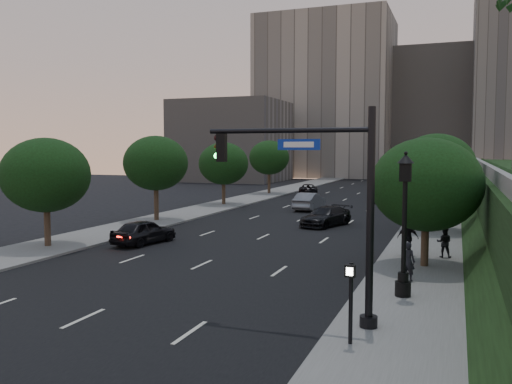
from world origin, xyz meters
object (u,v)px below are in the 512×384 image
at_px(sedan_near_left, 144,232).
at_px(traffic_signal_mast, 335,214).
at_px(street_lamp, 404,231).
at_px(sedan_near_right, 326,216).
at_px(sedan_far_left, 308,189).
at_px(sedan_mid_left, 309,201).
at_px(sedan_far_right, 382,195).
at_px(pedestrian_a, 408,261).
at_px(pedestrian_c, 408,238).
at_px(pedestrian_b, 444,242).

bearing_deg(sedan_near_left, traffic_signal_mast, 151.56).
distance_m(street_lamp, sedan_near_right, 19.54).
xyz_separation_m(sedan_near_left, sedan_near_right, (8.53, 11.13, -0.03)).
xyz_separation_m(street_lamp, sedan_far_left, (-15.32, 43.67, -1.96)).
xyz_separation_m(sedan_mid_left, sedan_far_left, (-4.35, 15.91, -0.14)).
xyz_separation_m(sedan_far_right, pedestrian_a, (5.56, -35.11, 0.17)).
xyz_separation_m(traffic_signal_mast, sedan_near_left, (-13.93, 11.00, -2.92)).
bearing_deg(pedestrian_c, street_lamp, 96.00).
relative_size(pedestrian_a, pedestrian_b, 1.07).
distance_m(sedan_near_left, pedestrian_a, 16.28).
distance_m(traffic_signal_mast, street_lamp, 4.54).
bearing_deg(sedan_near_right, traffic_signal_mast, -57.73).
relative_size(sedan_near_left, sedan_far_right, 0.93).
distance_m(traffic_signal_mast, pedestrian_b, 12.98).
bearing_deg(traffic_signal_mast, street_lamp, 66.51).
distance_m(sedan_mid_left, sedan_near_right, 10.41).
xyz_separation_m(sedan_near_right, pedestrian_a, (7.13, -15.57, 0.26)).
relative_size(traffic_signal_mast, sedan_far_left, 1.44).
distance_m(sedan_near_right, pedestrian_c, 11.89).
bearing_deg(pedestrian_c, pedestrian_a, 97.19).
distance_m(sedan_far_right, pedestrian_a, 35.55).
height_order(street_lamp, pedestrian_b, street_lamp).
distance_m(street_lamp, pedestrian_a, 3.01).
bearing_deg(pedestrian_b, sedan_near_right, -48.43).
bearing_deg(pedestrian_c, sedan_near_left, 7.29).
xyz_separation_m(street_lamp, sedan_mid_left, (-10.97, 27.76, -1.82)).
xyz_separation_m(sedan_mid_left, sedan_near_right, (3.81, -9.69, -0.10)).
distance_m(pedestrian_a, pedestrian_b, 5.90).
height_order(traffic_signal_mast, pedestrian_c, traffic_signal_mast).
bearing_deg(sedan_mid_left, sedan_near_left, 80.37).
distance_m(street_lamp, sedan_near_left, 17.27).
height_order(street_lamp, sedan_far_right, street_lamp).
height_order(sedan_mid_left, pedestrian_c, pedestrian_c).
height_order(sedan_near_left, sedan_near_right, sedan_near_left).
bearing_deg(pedestrian_b, sedan_mid_left, -57.01).
distance_m(sedan_near_right, sedan_far_right, 19.61).
bearing_deg(sedan_far_left, traffic_signal_mast, 91.41).
distance_m(pedestrian_b, pedestrian_c, 1.80).
relative_size(sedan_far_left, sedan_near_right, 0.98).
xyz_separation_m(pedestrian_a, pedestrian_b, (1.32, 5.75, -0.05)).
relative_size(street_lamp, sedan_far_right, 1.18).
relative_size(sedan_near_right, pedestrian_b, 3.20).
bearing_deg(sedan_near_left, sedan_near_right, -117.62).
bearing_deg(pedestrian_b, sedan_far_right, -75.97).
bearing_deg(pedestrian_b, sedan_near_left, 5.27).
height_order(street_lamp, pedestrian_c, street_lamp).
distance_m(street_lamp, pedestrian_b, 8.53).
relative_size(sedan_mid_left, sedan_far_right, 1.04).
height_order(sedan_mid_left, sedan_near_right, sedan_mid_left).
relative_size(sedan_near_right, pedestrian_c, 2.71).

